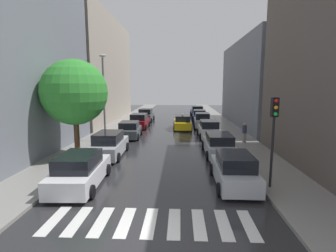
# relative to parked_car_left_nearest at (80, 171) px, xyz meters

# --- Properties ---
(ground_plane) EXTENTS (28.00, 72.00, 0.04)m
(ground_plane) POSITION_rel_parked_car_left_nearest_xyz_m (3.86, 19.35, -0.81)
(ground_plane) COLOR #28282A
(sidewalk_left) EXTENTS (3.00, 72.00, 0.15)m
(sidewalk_left) POSITION_rel_parked_car_left_nearest_xyz_m (-2.64, 19.35, -0.72)
(sidewalk_left) COLOR gray
(sidewalk_left) RESTS_ON ground
(sidewalk_right) EXTENTS (3.00, 72.00, 0.15)m
(sidewalk_right) POSITION_rel_parked_car_left_nearest_xyz_m (10.36, 19.35, -0.72)
(sidewalk_right) COLOR gray
(sidewalk_right) RESTS_ON ground
(crosswalk_stripes) EXTENTS (7.65, 2.20, 0.01)m
(crosswalk_stripes) POSITION_rel_parked_car_left_nearest_xyz_m (3.86, -3.36, -0.79)
(crosswalk_stripes) COLOR silver
(crosswalk_stripes) RESTS_ON ground
(building_left_mid) EXTENTS (6.00, 21.29, 14.27)m
(building_left_mid) POSITION_rel_parked_car_left_nearest_xyz_m (-7.14, 24.89, 6.34)
(building_left_mid) COLOR #9E9384
(building_left_mid) RESTS_ON ground
(building_right_mid) EXTENTS (6.00, 20.02, 10.35)m
(building_right_mid) POSITION_rel_parked_car_left_nearest_xyz_m (14.86, 21.21, 4.38)
(building_right_mid) COLOR slate
(building_right_mid) RESTS_ON ground
(parked_car_left_nearest) EXTENTS (2.32, 4.77, 1.70)m
(parked_car_left_nearest) POSITION_rel_parked_car_left_nearest_xyz_m (0.00, 0.00, 0.00)
(parked_car_left_nearest) COLOR silver
(parked_car_left_nearest) RESTS_ON ground
(parked_car_left_second) EXTENTS (2.16, 4.76, 1.75)m
(parked_car_left_second) POSITION_rel_parked_car_left_nearest_xyz_m (-0.08, 5.67, 0.02)
(parked_car_left_second) COLOR #B2B7BF
(parked_car_left_second) RESTS_ON ground
(parked_car_left_third) EXTENTS (2.23, 4.15, 1.59)m
(parked_car_left_third) POSITION_rel_parked_car_left_nearest_xyz_m (0.09, 12.33, -0.05)
(parked_car_left_third) COLOR #474C51
(parked_car_left_third) RESTS_ON ground
(parked_car_left_fourth) EXTENTS (2.21, 4.30, 1.73)m
(parked_car_left_fourth) POSITION_rel_parked_car_left_nearest_xyz_m (0.12, 18.15, 0.01)
(parked_car_left_fourth) COLOR maroon
(parked_car_left_fourth) RESTS_ON ground
(parked_car_left_fifth) EXTENTS (2.17, 4.15, 1.78)m
(parked_car_left_fifth) POSITION_rel_parked_car_left_nearest_xyz_m (0.12, 24.24, 0.03)
(parked_car_left_fifth) COLOR #474C51
(parked_car_left_fifth) RESTS_ON ground
(parked_car_right_nearest) EXTENTS (2.04, 4.39, 1.66)m
(parked_car_right_nearest) POSITION_rel_parked_car_left_nearest_xyz_m (7.68, 0.50, -0.02)
(parked_car_right_nearest) COLOR #B2B7BF
(parked_car_right_nearest) RESTS_ON ground
(parked_car_right_second) EXTENTS (2.18, 4.81, 1.56)m
(parked_car_right_second) POSITION_rel_parked_car_left_nearest_xyz_m (7.77, 6.43, -0.06)
(parked_car_right_second) COLOR #B2B7BF
(parked_car_right_second) RESTS_ON ground
(parked_car_right_third) EXTENTS (2.10, 4.16, 1.66)m
(parked_car_right_third) POSITION_rel_parked_car_left_nearest_xyz_m (7.74, 12.94, -0.02)
(parked_car_right_third) COLOR silver
(parked_car_right_third) RESTS_ON ground
(parked_car_right_fourth) EXTENTS (2.13, 4.25, 1.77)m
(parked_car_right_fourth) POSITION_rel_parked_car_left_nearest_xyz_m (7.59, 18.97, 0.03)
(parked_car_right_fourth) COLOR #B2B7BF
(parked_car_right_fourth) RESTS_ON ground
(parked_car_right_fifth) EXTENTS (2.13, 4.41, 1.56)m
(parked_car_right_fifth) POSITION_rel_parked_car_left_nearest_xyz_m (7.69, 25.23, -0.06)
(parked_car_right_fifth) COLOR navy
(parked_car_right_fifth) RESTS_ON ground
(parked_car_right_sixth) EXTENTS (2.20, 4.34, 1.67)m
(parked_car_right_sixth) POSITION_rel_parked_car_left_nearest_xyz_m (7.74, 31.00, -0.01)
(parked_car_right_sixth) COLOR navy
(parked_car_right_sixth) RESTS_ON ground
(taxi_midroad) EXTENTS (2.14, 4.38, 1.81)m
(taxi_midroad) POSITION_rel_parked_car_left_nearest_xyz_m (5.22, 17.61, -0.03)
(taxi_midroad) COLOR yellow
(taxi_midroad) RESTS_ON ground
(pedestrian_foreground) EXTENTS (0.36, 0.36, 1.74)m
(pedestrian_foreground) POSITION_rel_parked_car_left_nearest_xyz_m (10.43, 9.94, 0.27)
(pedestrian_foreground) COLOR gray
(pedestrian_foreground) RESTS_ON sidewalk_right
(street_tree_left) EXTENTS (4.36, 4.36, 6.58)m
(street_tree_left) POSITION_rel_parked_car_left_nearest_xyz_m (-2.10, 4.96, 3.74)
(street_tree_left) COLOR #513823
(street_tree_left) RESTS_ON sidewalk_left
(traffic_light_right_corner) EXTENTS (0.30, 0.42, 4.30)m
(traffic_light_right_corner) POSITION_rel_parked_car_left_nearest_xyz_m (9.31, -0.04, 2.49)
(traffic_light_right_corner) COLOR black
(traffic_light_right_corner) RESTS_ON sidewalk_right
(lamp_post_left) EXTENTS (0.60, 0.28, 7.48)m
(lamp_post_left) POSITION_rel_parked_car_left_nearest_xyz_m (-1.69, 10.31, 3.63)
(lamp_post_left) COLOR #595B60
(lamp_post_left) RESTS_ON sidewalk_left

